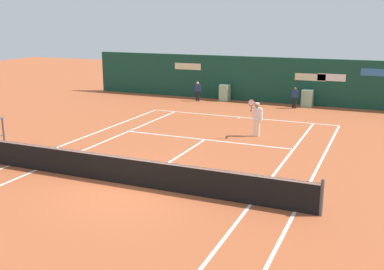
{
  "coord_description": "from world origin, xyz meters",
  "views": [
    {
      "loc": [
        7.35,
        -12.15,
        5.29
      ],
      "look_at": [
        0.37,
        4.06,
        0.8
      ],
      "focal_mm": 42.65,
      "sensor_mm": 36.0,
      "label": 1
    }
  ],
  "objects_px": {
    "player_on_baseline": "(257,116)",
    "ball_kid_left_post": "(295,96)",
    "tennis_ball_by_sideline": "(163,115)",
    "ball_kid_right_post": "(198,90)"
  },
  "relations": [
    {
      "from": "ball_kid_right_post",
      "to": "tennis_ball_by_sideline",
      "type": "height_order",
      "value": "ball_kid_right_post"
    },
    {
      "from": "ball_kid_left_post",
      "to": "tennis_ball_by_sideline",
      "type": "height_order",
      "value": "ball_kid_left_post"
    },
    {
      "from": "ball_kid_left_post",
      "to": "tennis_ball_by_sideline",
      "type": "distance_m",
      "value": 8.2
    },
    {
      "from": "player_on_baseline",
      "to": "ball_kid_left_post",
      "type": "height_order",
      "value": "player_on_baseline"
    },
    {
      "from": "player_on_baseline",
      "to": "tennis_ball_by_sideline",
      "type": "xyz_separation_m",
      "value": [
        -6.14,
        2.58,
        -0.92
      ]
    },
    {
      "from": "ball_kid_right_post",
      "to": "ball_kid_left_post",
      "type": "relative_size",
      "value": 1.0
    },
    {
      "from": "player_on_baseline",
      "to": "ball_kid_left_post",
      "type": "relative_size",
      "value": 1.41
    },
    {
      "from": "ball_kid_right_post",
      "to": "tennis_ball_by_sideline",
      "type": "distance_m",
      "value": 5.11
    },
    {
      "from": "player_on_baseline",
      "to": "ball_kid_right_post",
      "type": "xyz_separation_m",
      "value": [
        -6.13,
        7.63,
        -0.21
      ]
    },
    {
      "from": "player_on_baseline",
      "to": "tennis_ball_by_sideline",
      "type": "distance_m",
      "value": 6.72
    }
  ]
}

